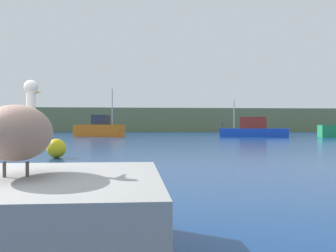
% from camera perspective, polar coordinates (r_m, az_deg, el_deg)
% --- Properties ---
extents(hillside_backdrop, '(140.00, 17.74, 5.00)m').
position_cam_1_polar(hillside_backdrop, '(86.37, -6.10, 0.84)').
color(hillside_backdrop, '#6B7A51').
rests_on(hillside_backdrop, ground).
extents(pier_dock, '(2.52, 2.48, 0.80)m').
position_cam_1_polar(pier_dock, '(3.71, -21.68, -13.20)').
color(pier_dock, gray).
rests_on(pier_dock, ground).
extents(pelican, '(0.57, 1.38, 0.90)m').
position_cam_1_polar(pelican, '(3.62, -21.64, -0.86)').
color(pelican, '#8D6F61').
rests_on(pelican, pier_dock).
extents(fishing_boat_orange, '(6.06, 4.06, 5.52)m').
position_cam_1_polar(fishing_boat_orange, '(44.60, -10.35, -0.42)').
color(fishing_boat_orange, orange).
rests_on(fishing_boat_orange, ground).
extents(fishing_boat_blue, '(7.91, 4.94, 4.28)m').
position_cam_1_polar(fishing_boat_blue, '(44.13, 12.81, -0.57)').
color(fishing_boat_blue, blue).
rests_on(fishing_boat_blue, ground).
extents(mooring_buoy, '(0.75, 0.75, 0.75)m').
position_cam_1_polar(mooring_buoy, '(15.35, -16.48, -3.25)').
color(mooring_buoy, yellow).
rests_on(mooring_buoy, ground).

